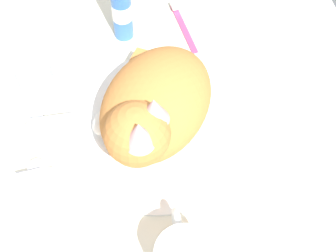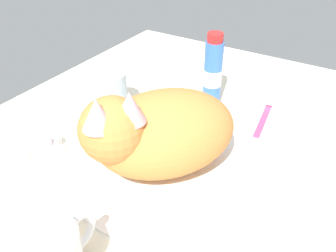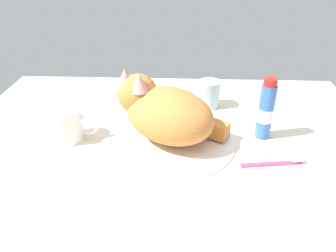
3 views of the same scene
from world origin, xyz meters
TOP-DOWN VIEW (x-y plane):
  - ground_plane at (0.00, 0.00)cm, footprint 110.00×82.50cm
  - sink_basin at (0.00, 0.00)cm, footprint 32.83×32.83cm
  - faucet at (0.00, 19.38)cm, footprint 13.40×9.65cm
  - cat at (-1.36, 0.92)cm, footprint 29.87×26.67cm
  - coffee_mug at (-25.18, -0.45)cm, footprint 12.23×8.24cm
  - rinse_cup at (11.00, 19.84)cm, footprint 6.33×6.33cm
  - soap_dish at (-10.01, 20.93)cm, footprint 9.00×6.40cm
  - soap_bar at (-10.01, 20.93)cm, footprint 6.87×4.95cm
  - toothpaste_bottle at (23.49, 3.15)cm, footprint 3.83×3.83cm
  - toothbrush at (24.16, -8.70)cm, footprint 14.08×3.30cm

SIDE VIEW (x-z plane):
  - ground_plane at x=0.00cm, z-range -3.00..0.00cm
  - sink_basin at x=0.00cm, z-range 0.00..0.88cm
  - toothbrush at x=24.16cm, z-range -0.27..1.33cm
  - soap_dish at x=-10.01cm, z-range 0.00..1.20cm
  - soap_bar at x=-10.01cm, z-range 1.20..3.21cm
  - faucet at x=0.00cm, z-range -0.45..5.83cm
  - rinse_cup at x=11.00cm, z-range 0.00..8.01cm
  - coffee_mug at x=-25.18cm, z-range 0.00..8.18cm
  - toothpaste_bottle at x=23.49cm, z-range -0.49..15.20cm
  - cat at x=-1.36cm, z-range -0.27..16.13cm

